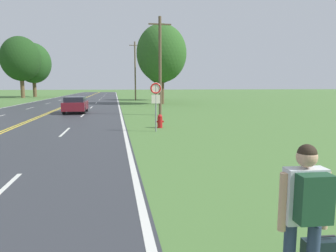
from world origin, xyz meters
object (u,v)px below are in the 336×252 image
object	(u,v)px
fire_hydrant	(160,121)
traffic_sign	(156,95)
tree_far_back	(21,59)
hitchhiker_person	(306,205)
car_maroon_hatchback_mid_near	(76,104)
tree_left_verge	(33,63)
tree_behind_sign	(162,54)
tree_right_cluster	(160,66)

from	to	relation	value
fire_hydrant	traffic_sign	world-z (taller)	traffic_sign
traffic_sign	tree_far_back	xyz separation A→B (m)	(-20.11, 48.87, 5.72)
hitchhiker_person	traffic_sign	xyz separation A→B (m)	(0.03, 12.41, 0.85)
hitchhiker_person	car_maroon_hatchback_mid_near	world-z (taller)	hitchhiker_person
tree_left_verge	tree_far_back	world-z (taller)	tree_far_back
tree_behind_sign	tree_left_verge	bearing A→B (deg)	127.41
tree_left_verge	car_maroon_hatchback_mid_near	size ratio (longest dim) A/B	2.77
tree_right_cluster	tree_behind_sign	bearing A→B (deg)	-97.42
tree_left_verge	tree_right_cluster	bearing A→B (deg)	-38.71
fire_hydrant	traffic_sign	distance (m)	2.08
hitchhiker_person	tree_left_verge	bearing A→B (deg)	19.73
tree_far_back	car_maroon_hatchback_mid_near	distance (m)	40.37
hitchhiker_person	tree_right_cluster	world-z (taller)	tree_right_cluster
tree_far_back	tree_left_verge	bearing A→B (deg)	77.68
hitchhiker_person	tree_right_cluster	bearing A→B (deg)	-2.90
traffic_sign	tree_far_back	size ratio (longest dim) A/B	0.21
traffic_sign	tree_behind_sign	size ratio (longest dim) A/B	0.25
tree_far_back	car_maroon_hatchback_mid_near	world-z (taller)	tree_far_back
traffic_sign	tree_far_back	distance (m)	53.16
fire_hydrant	tree_far_back	xyz separation A→B (m)	(-20.53, 47.52, 7.24)
tree_behind_sign	tree_right_cluster	world-z (taller)	tree_behind_sign
tree_left_verge	car_maroon_hatchback_mid_near	xyz separation A→B (m)	(13.60, -41.86, -6.40)
tree_behind_sign	tree_right_cluster	xyz separation A→B (m)	(1.38, 10.56, -0.87)
tree_right_cluster	tree_far_back	world-z (taller)	tree_far_back
hitchhiker_person	tree_left_verge	xyz separation A→B (m)	(-19.01, 66.17, 6.12)
traffic_sign	tree_left_verge	xyz separation A→B (m)	(-19.05, 53.76, 5.27)
hitchhiker_person	tree_far_back	size ratio (longest dim) A/B	0.14
tree_behind_sign	traffic_sign	bearing A→B (deg)	-99.58
tree_left_verge	tree_right_cluster	world-z (taller)	tree_left_verge
hitchhiker_person	traffic_sign	bearing A→B (deg)	3.55
tree_far_back	fire_hydrant	bearing A→B (deg)	-66.64
tree_left_verge	tree_far_back	xyz separation A→B (m)	(-1.07, -4.89, 0.46)
hitchhiker_person	tree_right_cluster	distance (m)	47.14
tree_left_verge	tree_behind_sign	distance (m)	37.93
fire_hydrant	tree_left_verge	bearing A→B (deg)	110.37
tree_right_cluster	car_maroon_hatchback_mid_near	size ratio (longest dim) A/B	2.08
fire_hydrant	tree_behind_sign	bearing A→B (deg)	80.88
tree_right_cluster	tree_far_back	distance (m)	29.47
tree_behind_sign	tree_right_cluster	distance (m)	10.68
tree_right_cluster	tree_far_back	size ratio (longest dim) A/B	0.71
hitchhiker_person	car_maroon_hatchback_mid_near	size ratio (longest dim) A/B	0.42
tree_left_verge	tree_far_back	bearing A→B (deg)	-102.32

